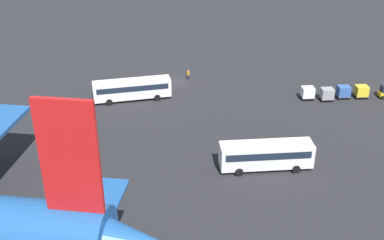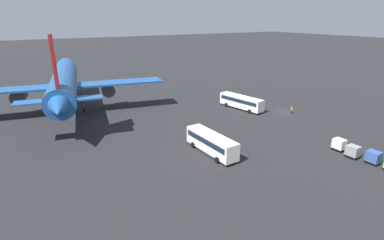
% 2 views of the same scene
% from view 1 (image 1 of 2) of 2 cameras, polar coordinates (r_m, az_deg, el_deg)
% --- Properties ---
extents(ground_plane, '(600.00, 600.00, 0.00)m').
position_cam_1_polar(ground_plane, '(83.65, -1.86, 4.59)').
color(ground_plane, '#232326').
extents(shuttle_bus_near, '(12.45, 4.64, 3.25)m').
position_cam_1_polar(shuttle_bus_near, '(76.64, -7.12, 3.76)').
color(shuttle_bus_near, white).
rests_on(shuttle_bus_near, ground).
extents(shuttle_bus_far, '(11.34, 3.42, 3.37)m').
position_cam_1_polar(shuttle_bus_far, '(58.95, 8.78, -3.99)').
color(shuttle_bus_far, white).
rests_on(shuttle_bus_far, ground).
extents(worker_person, '(0.38, 0.38, 1.74)m').
position_cam_1_polar(worker_person, '(84.10, -0.44, 5.38)').
color(worker_person, '#1E1E2D').
rests_on(worker_person, ground).
extents(cargo_cart_yellow, '(2.03, 1.73, 2.06)m').
position_cam_1_polar(cargo_cart_yellow, '(81.53, 19.44, 3.25)').
color(cargo_cart_yellow, '#38383D').
rests_on(cargo_cart_yellow, ground).
extents(cargo_cart_blue, '(2.03, 1.73, 2.06)m').
position_cam_1_polar(cargo_cart_blue, '(80.51, 17.51, 3.26)').
color(cargo_cart_blue, '#38383D').
rests_on(cargo_cart_blue, ground).
extents(cargo_cart_grey, '(2.03, 1.73, 2.06)m').
position_cam_1_polar(cargo_cart_grey, '(78.90, 15.70, 3.02)').
color(cargo_cart_grey, '#38383D').
rests_on(cargo_cart_grey, ground).
extents(cargo_cart_white, '(2.03, 1.73, 2.06)m').
position_cam_1_polar(cargo_cart_white, '(78.57, 13.55, 3.19)').
color(cargo_cart_white, '#38383D').
rests_on(cargo_cart_white, ground).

